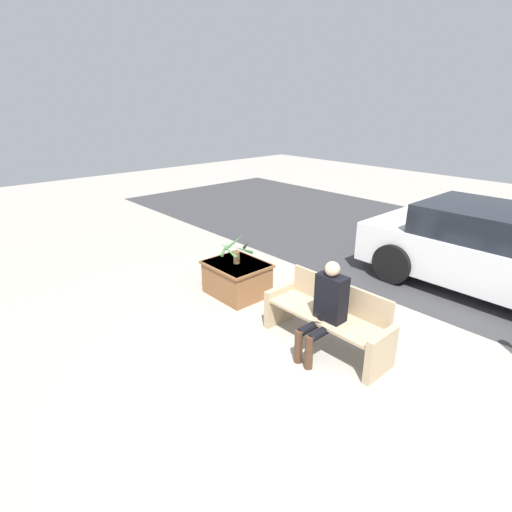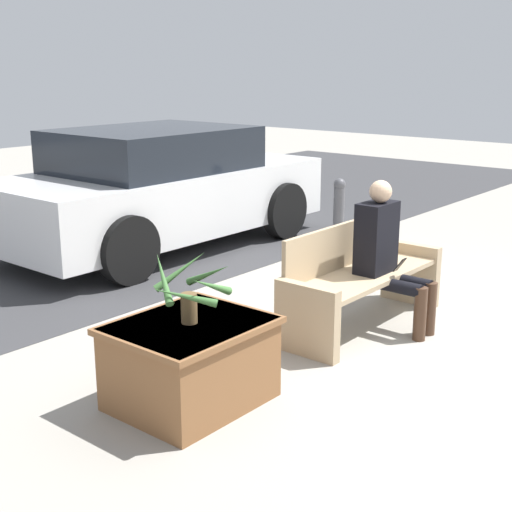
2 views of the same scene
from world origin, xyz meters
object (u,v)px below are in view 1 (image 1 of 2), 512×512
Objects in this scene: planter_box at (237,278)px; person_seated at (326,306)px; parked_car at (493,251)px; bench at (328,317)px; potted_plant at (236,250)px.

person_seated is at bearing -7.18° from planter_box.
bench is at bearing -103.54° from parked_car.
parked_car is at bearing 76.46° from bench.
planter_box is (-2.05, 0.26, -0.37)m from person_seated.
potted_plant is at bearing -99.91° from planter_box.
planter_box is at bearing 80.09° from potted_plant.
parked_car is (0.70, 3.50, 0.05)m from person_seated.
parked_car is at bearing 49.69° from planter_box.
potted_plant is (-1.96, 0.05, 0.38)m from bench.
bench is 1.99m from potted_plant.
potted_plant is (-0.00, -0.01, 0.49)m from planter_box.
bench is at bearing -1.53° from potted_plant.
bench is 1.96m from planter_box.
person_seated is 1.27× the size of planter_box.
person_seated is (0.10, -0.20, 0.27)m from bench.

